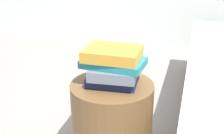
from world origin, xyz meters
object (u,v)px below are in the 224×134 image
book_navy (113,79)px  book_teal (114,63)px  side_table (112,124)px  book_ochre (114,54)px  book_slate (114,71)px

book_navy → book_teal: size_ratio=0.82×
side_table → book_navy: size_ratio=1.92×
side_table → book_navy: 0.25m
side_table → book_teal: bearing=44.0°
side_table → book_ochre: 0.39m
book_navy → book_slate: size_ratio=1.07×
book_navy → book_slate: bearing=-30.1°
book_navy → book_slate: 0.05m
side_table → book_teal: size_ratio=1.57×
book_slate → book_ochre: (-0.01, 0.00, 0.09)m
book_teal → side_table: bearing=-134.5°
side_table → book_teal: 0.34m
book_slate → book_ochre: book_ochre is taller
book_teal → book_ochre: book_ochre is taller
side_table → book_slate: bearing=21.2°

